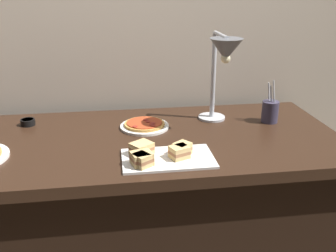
{
  "coord_description": "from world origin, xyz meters",
  "views": [
    {
      "loc": [
        -0.1,
        -1.66,
        1.45
      ],
      "look_at": [
        0.14,
        0.0,
        0.81
      ],
      "focal_mm": 41.22,
      "sensor_mm": 36.0,
      "label": 1
    }
  ],
  "objects_px": {
    "heat_lamp": "(223,58)",
    "sauce_cup_near": "(28,122)",
    "pizza_plate_front": "(145,125)",
    "utensil_holder": "(270,111)",
    "sandwich_platter": "(161,155)"
  },
  "relations": [
    {
      "from": "heat_lamp",
      "to": "pizza_plate_front",
      "type": "xyz_separation_m",
      "value": [
        -0.36,
        0.08,
        -0.34
      ]
    },
    {
      "from": "pizza_plate_front",
      "to": "utensil_holder",
      "type": "xyz_separation_m",
      "value": [
        0.64,
        -0.01,
        0.05
      ]
    },
    {
      "from": "pizza_plate_front",
      "to": "utensil_holder",
      "type": "distance_m",
      "value": 0.65
    },
    {
      "from": "pizza_plate_front",
      "to": "sauce_cup_near",
      "type": "xyz_separation_m",
      "value": [
        -0.58,
        0.12,
        0.0
      ]
    },
    {
      "from": "pizza_plate_front",
      "to": "sandwich_platter",
      "type": "height_order",
      "value": "sandwich_platter"
    },
    {
      "from": "sandwich_platter",
      "to": "heat_lamp",
      "type": "bearing_deg",
      "value": 42.41
    },
    {
      "from": "heat_lamp",
      "to": "sauce_cup_near",
      "type": "relative_size",
      "value": 6.4
    },
    {
      "from": "pizza_plate_front",
      "to": "heat_lamp",
      "type": "bearing_deg",
      "value": -12.14
    },
    {
      "from": "pizza_plate_front",
      "to": "sauce_cup_near",
      "type": "distance_m",
      "value": 0.59
    },
    {
      "from": "pizza_plate_front",
      "to": "utensil_holder",
      "type": "bearing_deg",
      "value": -0.94
    },
    {
      "from": "sandwich_platter",
      "to": "sauce_cup_near",
      "type": "height_order",
      "value": "sandwich_platter"
    },
    {
      "from": "heat_lamp",
      "to": "sauce_cup_near",
      "type": "xyz_separation_m",
      "value": [
        -0.94,
        0.2,
        -0.33
      ]
    },
    {
      "from": "sauce_cup_near",
      "to": "utensil_holder",
      "type": "xyz_separation_m",
      "value": [
        1.22,
        -0.13,
        0.04
      ]
    },
    {
      "from": "heat_lamp",
      "to": "pizza_plate_front",
      "type": "height_order",
      "value": "heat_lamp"
    },
    {
      "from": "heat_lamp",
      "to": "sandwich_platter",
      "type": "distance_m",
      "value": 0.55
    }
  ]
}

